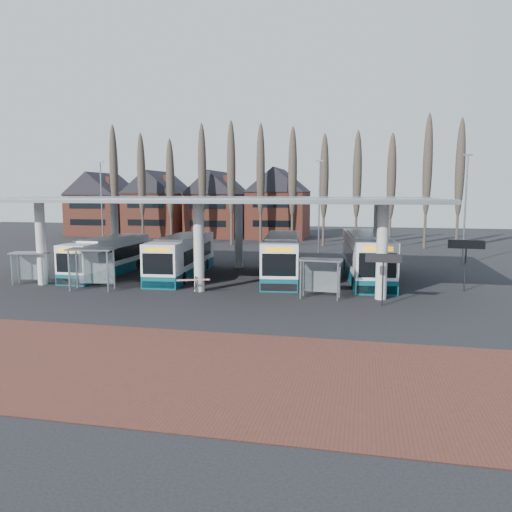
% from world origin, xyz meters
% --- Properties ---
extents(ground, '(140.00, 140.00, 0.00)m').
position_xyz_m(ground, '(0.00, 0.00, 0.00)').
color(ground, black).
rests_on(ground, ground).
extents(brick_strip, '(70.00, 10.00, 0.03)m').
position_xyz_m(brick_strip, '(0.00, -12.00, 0.01)').
color(brick_strip, '#522A20').
rests_on(brick_strip, ground).
extents(station_canopy, '(32.00, 16.00, 6.34)m').
position_xyz_m(station_canopy, '(0.00, 8.00, 5.68)').
color(station_canopy, '#B7B7B2').
rests_on(station_canopy, ground).
extents(poplar_row, '(45.10, 1.10, 14.50)m').
position_xyz_m(poplar_row, '(0.00, 33.00, 8.78)').
color(poplar_row, '#473D33').
rests_on(poplar_row, ground).
extents(townhouse_row, '(36.80, 10.30, 12.25)m').
position_xyz_m(townhouse_row, '(-15.75, 44.00, 5.94)').
color(townhouse_row, brown).
rests_on(townhouse_row, ground).
extents(lamp_post_a, '(0.80, 0.16, 10.17)m').
position_xyz_m(lamp_post_a, '(-18.00, 22.00, 5.34)').
color(lamp_post_a, slate).
rests_on(lamp_post_a, ground).
extents(lamp_post_b, '(0.80, 0.16, 10.17)m').
position_xyz_m(lamp_post_b, '(6.00, 26.00, 5.34)').
color(lamp_post_b, slate).
rests_on(lamp_post_b, ground).
extents(lamp_post_c, '(0.80, 0.16, 10.17)m').
position_xyz_m(lamp_post_c, '(20.00, 20.00, 5.34)').
color(lamp_post_c, slate).
rests_on(lamp_post_c, ground).
extents(bus_0, '(2.39, 10.96, 3.04)m').
position_xyz_m(bus_0, '(-9.64, 7.80, 1.43)').
color(bus_0, white).
rests_on(bus_0, ground).
extents(bus_1, '(3.34, 11.87, 3.26)m').
position_xyz_m(bus_1, '(-3.38, 8.30, 1.53)').
color(bus_1, white).
rests_on(bus_1, ground).
extents(bus_2, '(4.10, 12.43, 3.39)m').
position_xyz_m(bus_2, '(4.61, 9.27, 1.60)').
color(bus_2, white).
rests_on(bus_2, ground).
extents(bus_3, '(4.15, 13.19, 3.60)m').
position_xyz_m(bus_3, '(11.08, 10.02, 1.70)').
color(bus_3, white).
rests_on(bus_3, ground).
extents(shelter_0, '(2.77, 1.78, 2.38)m').
position_xyz_m(shelter_0, '(-12.88, 2.40, 1.73)').
color(shelter_0, gray).
rests_on(shelter_0, ground).
extents(shelter_1, '(3.29, 1.98, 2.88)m').
position_xyz_m(shelter_1, '(-7.39, 1.53, 2.10)').
color(shelter_1, gray).
rests_on(shelter_1, ground).
extents(shelter_2, '(2.78, 1.51, 2.51)m').
position_xyz_m(shelter_2, '(8.23, 2.11, 1.83)').
color(shelter_2, gray).
rests_on(shelter_2, ground).
extents(info_sign_0, '(2.09, 0.22, 3.11)m').
position_xyz_m(info_sign_0, '(12.02, 0.59, 2.61)').
color(info_sign_0, black).
rests_on(info_sign_0, ground).
extents(info_sign_1, '(2.35, 0.36, 3.50)m').
position_xyz_m(info_sign_1, '(17.66, 6.37, 2.94)').
color(info_sign_1, black).
rests_on(info_sign_1, ground).
extents(barrier, '(2.08, 0.98, 1.09)m').
position_xyz_m(barrier, '(-0.09, 1.64, 0.85)').
color(barrier, black).
rests_on(barrier, ground).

